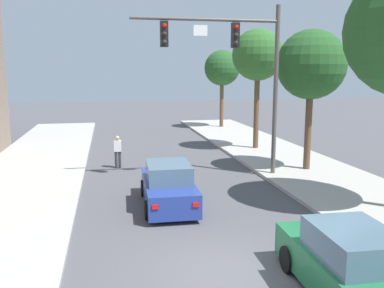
{
  "coord_description": "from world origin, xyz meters",
  "views": [
    {
      "loc": [
        -2.82,
        -8.88,
        4.79
      ],
      "look_at": [
        0.36,
        6.7,
        2.0
      ],
      "focal_mm": 38.71,
      "sensor_mm": 36.0,
      "label": 1
    }
  ],
  "objects_px": {
    "street_tree_second": "(311,65)",
    "street_tree_third": "(258,56)",
    "car_following_green": "(350,266)",
    "car_lead_blue": "(168,186)",
    "street_tree_farthest": "(222,68)",
    "traffic_signal_mast": "(237,59)",
    "pedestrian_crossing_road": "(118,150)"
  },
  "relations": [
    {
      "from": "traffic_signal_mast",
      "to": "car_following_green",
      "type": "relative_size",
      "value": 1.74
    },
    {
      "from": "car_following_green",
      "to": "street_tree_farthest",
      "type": "bearing_deg",
      "value": 80.21
    },
    {
      "from": "pedestrian_crossing_road",
      "to": "street_tree_third",
      "type": "xyz_separation_m",
      "value": [
        8.46,
        3.21,
        4.81
      ]
    },
    {
      "from": "street_tree_second",
      "to": "street_tree_third",
      "type": "distance_m",
      "value": 5.87
    },
    {
      "from": "traffic_signal_mast",
      "to": "pedestrian_crossing_road",
      "type": "bearing_deg",
      "value": 149.22
    },
    {
      "from": "street_tree_second",
      "to": "street_tree_third",
      "type": "xyz_separation_m",
      "value": [
        -0.46,
        5.81,
        0.65
      ]
    },
    {
      "from": "street_tree_farthest",
      "to": "street_tree_second",
      "type": "bearing_deg",
      "value": -90.57
    },
    {
      "from": "street_tree_second",
      "to": "street_tree_third",
      "type": "bearing_deg",
      "value": 94.57
    },
    {
      "from": "car_lead_blue",
      "to": "street_tree_farthest",
      "type": "xyz_separation_m",
      "value": [
        7.46,
        19.72,
        4.33
      ]
    },
    {
      "from": "car_lead_blue",
      "to": "street_tree_farthest",
      "type": "relative_size",
      "value": 0.67
    },
    {
      "from": "street_tree_third",
      "to": "street_tree_farthest",
      "type": "relative_size",
      "value": 1.12
    },
    {
      "from": "car_lead_blue",
      "to": "car_following_green",
      "type": "relative_size",
      "value": 1.0
    },
    {
      "from": "car_following_green",
      "to": "street_tree_third",
      "type": "distance_m",
      "value": 17.72
    },
    {
      "from": "traffic_signal_mast",
      "to": "street_tree_farthest",
      "type": "relative_size",
      "value": 1.17
    },
    {
      "from": "pedestrian_crossing_road",
      "to": "street_tree_farthest",
      "type": "height_order",
      "value": "street_tree_farthest"
    },
    {
      "from": "street_tree_second",
      "to": "street_tree_farthest",
      "type": "distance_m",
      "value": 15.91
    },
    {
      "from": "traffic_signal_mast",
      "to": "car_lead_blue",
      "type": "distance_m",
      "value": 6.71
    },
    {
      "from": "car_lead_blue",
      "to": "pedestrian_crossing_road",
      "type": "bearing_deg",
      "value": 104.17
    },
    {
      "from": "street_tree_second",
      "to": "street_tree_third",
      "type": "height_order",
      "value": "street_tree_third"
    },
    {
      "from": "car_lead_blue",
      "to": "car_following_green",
      "type": "distance_m",
      "value": 7.47
    },
    {
      "from": "car_following_green",
      "to": "pedestrian_crossing_road",
      "type": "xyz_separation_m",
      "value": [
        -4.49,
        13.31,
        0.19
      ]
    },
    {
      "from": "car_following_green",
      "to": "street_tree_second",
      "type": "bearing_deg",
      "value": 67.5
    },
    {
      "from": "pedestrian_crossing_road",
      "to": "street_tree_third",
      "type": "relative_size",
      "value": 0.23
    },
    {
      "from": "car_following_green",
      "to": "street_tree_farthest",
      "type": "distance_m",
      "value": 27.36
    },
    {
      "from": "car_lead_blue",
      "to": "street_tree_third",
      "type": "bearing_deg",
      "value": 54.59
    },
    {
      "from": "traffic_signal_mast",
      "to": "pedestrian_crossing_road",
      "type": "relative_size",
      "value": 4.57
    },
    {
      "from": "street_tree_second",
      "to": "street_tree_farthest",
      "type": "relative_size",
      "value": 1.03
    },
    {
      "from": "traffic_signal_mast",
      "to": "car_lead_blue",
      "type": "height_order",
      "value": "traffic_signal_mast"
    },
    {
      "from": "car_lead_blue",
      "to": "traffic_signal_mast",
      "type": "bearing_deg",
      "value": 43.23
    },
    {
      "from": "car_lead_blue",
      "to": "street_tree_third",
      "type": "relative_size",
      "value": 0.6
    },
    {
      "from": "street_tree_second",
      "to": "street_tree_farthest",
      "type": "bearing_deg",
      "value": 89.43
    },
    {
      "from": "car_following_green",
      "to": "street_tree_third",
      "type": "height_order",
      "value": "street_tree_third"
    }
  ]
}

